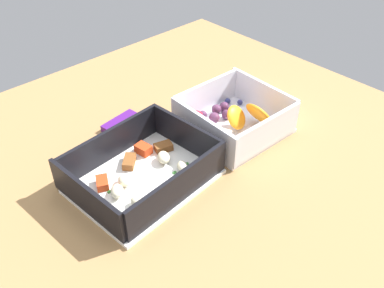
% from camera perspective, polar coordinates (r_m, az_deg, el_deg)
% --- Properties ---
extents(table_surface, '(0.80, 0.80, 0.02)m').
position_cam_1_polar(table_surface, '(0.70, 0.67, -1.61)').
color(table_surface, '#9E7547').
rests_on(table_surface, ground).
extents(pasta_container, '(0.21, 0.17, 0.06)m').
position_cam_1_polar(pasta_container, '(0.63, -6.71, -3.79)').
color(pasta_container, white).
rests_on(pasta_container, table_surface).
extents(fruit_bowl, '(0.16, 0.16, 0.06)m').
position_cam_1_polar(fruit_bowl, '(0.73, 5.66, 3.29)').
color(fruit_bowl, white).
rests_on(fruit_bowl, table_surface).
extents(candy_bar, '(0.07, 0.03, 0.01)m').
position_cam_1_polar(candy_bar, '(0.76, -9.71, 2.92)').
color(candy_bar, '#51197A').
rests_on(candy_bar, table_surface).
extents(paper_cup_liner, '(0.04, 0.04, 0.02)m').
position_cam_1_polar(paper_cup_liner, '(0.85, 7.03, 7.76)').
color(paper_cup_liner, white).
rests_on(paper_cup_liner, table_surface).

